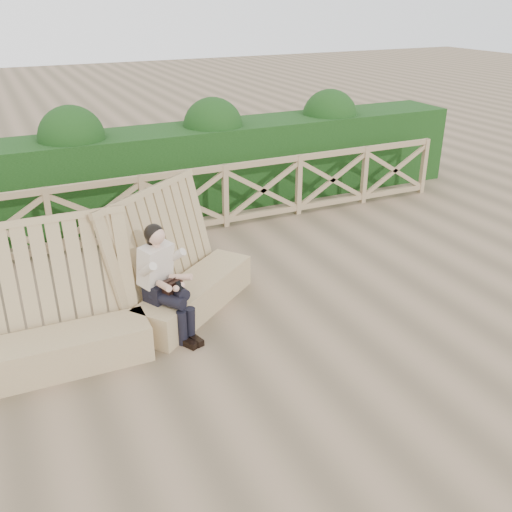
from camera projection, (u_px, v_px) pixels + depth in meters
name	position (u px, v px, depth m)	size (l,w,h in m)	color
ground	(284.00, 335.00, 6.77)	(60.00, 60.00, 0.00)	brown
bench	(127.00, 306.00, 6.63)	(3.66, 1.81, 1.55)	#9C8259
woman	(163.00, 278.00, 6.55)	(0.60, 0.87, 1.35)	black
guardrail	(185.00, 202.00, 9.41)	(10.10, 0.09, 1.10)	#89734F
hedge	(163.00, 172.00, 10.31)	(12.00, 1.20, 1.50)	black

